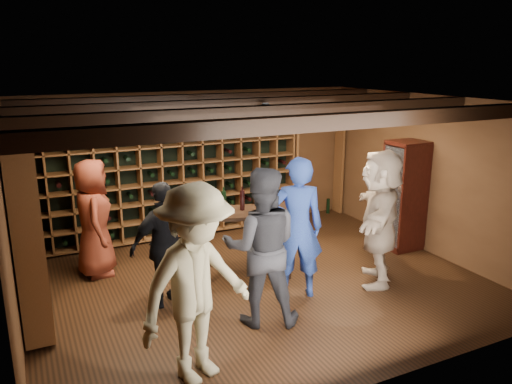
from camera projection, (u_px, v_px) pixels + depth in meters
name	position (u px, v px, depth m)	size (l,w,h in m)	color
ground	(258.00, 283.00, 6.96)	(6.00, 6.00, 0.00)	black
room_shell	(257.00, 108.00, 6.38)	(6.00, 6.00, 6.00)	brown
wine_rack_back	(171.00, 173.00, 8.47)	(4.65, 0.30, 2.20)	brown
wine_rack_left	(25.00, 215.00, 6.20)	(0.30, 2.65, 2.20)	brown
crate_shelf	(318.00, 137.00, 9.59)	(1.20, 0.32, 2.07)	brown
display_cabinet	(404.00, 198.00, 8.05)	(0.55, 0.50, 1.75)	#350F0A
man_blue_shirt	(297.00, 228.00, 6.39)	(0.68, 0.45, 1.86)	navy
man_grey_suit	(261.00, 247.00, 5.72)	(0.91, 0.71, 1.87)	black
guest_red_floral	(94.00, 218.00, 7.05)	(0.83, 0.54, 1.70)	maroon
guest_woman_black	(166.00, 244.00, 6.18)	(0.94, 0.39, 1.60)	black
guest_khaki	(196.00, 285.00, 4.66)	(1.27, 0.73, 1.96)	gray
guest_beige	(380.00, 217.00, 6.78)	(1.74, 0.55, 1.88)	tan
tasting_table	(246.00, 219.00, 7.08)	(1.39, 1.01, 1.23)	black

